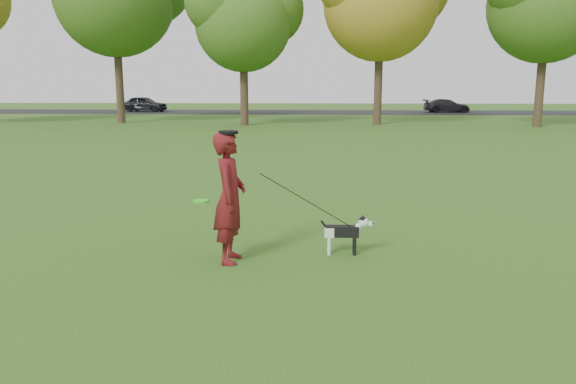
{
  "coord_description": "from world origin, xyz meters",
  "views": [
    {
      "loc": [
        0.17,
        -8.1,
        2.56
      ],
      "look_at": [
        -0.21,
        0.06,
        0.95
      ],
      "focal_mm": 35.0,
      "sensor_mm": 36.0,
      "label": 1
    }
  ],
  "objects_px": {
    "dog": "(346,230)",
    "car_left": "(144,104)",
    "man": "(230,198)",
    "car_right": "(447,106)"
  },
  "relations": [
    {
      "from": "man",
      "to": "dog",
      "type": "xyz_separation_m",
      "value": [
        1.68,
        0.42,
        -0.57
      ]
    },
    {
      "from": "man",
      "to": "car_left",
      "type": "distance_m",
      "value": 42.52
    },
    {
      "from": "man",
      "to": "car_right",
      "type": "bearing_deg",
      "value": -15.78
    },
    {
      "from": "man",
      "to": "car_left",
      "type": "relative_size",
      "value": 0.49
    },
    {
      "from": "man",
      "to": "car_right",
      "type": "relative_size",
      "value": 0.49
    },
    {
      "from": "car_right",
      "to": "car_left",
      "type": "bearing_deg",
      "value": 86.19
    },
    {
      "from": "man",
      "to": "car_right",
      "type": "distance_m",
      "value": 42.18
    },
    {
      "from": "dog",
      "to": "car_right",
      "type": "relative_size",
      "value": 0.21
    },
    {
      "from": "dog",
      "to": "car_left",
      "type": "height_order",
      "value": "car_left"
    },
    {
      "from": "dog",
      "to": "car_left",
      "type": "distance_m",
      "value": 42.69
    }
  ]
}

